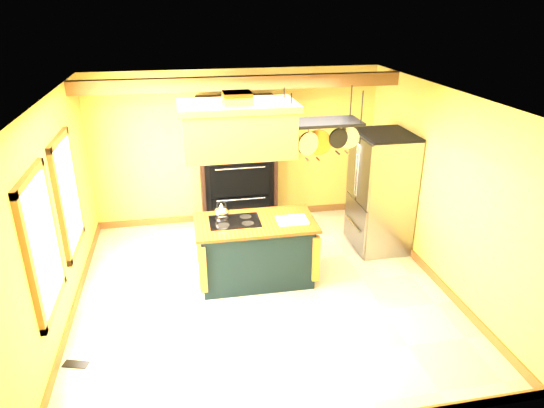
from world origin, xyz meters
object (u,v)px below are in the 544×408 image
object	(u,v)px
range_hood	(238,128)
hutch	(238,177)
refrigerator	(380,194)
kitchen_island	(255,250)
pot_rack	(321,130)

from	to	relation	value
range_hood	hutch	size ratio (longest dim) A/B	0.65
range_hood	refrigerator	distance (m)	2.76
refrigerator	kitchen_island	bearing A→B (deg)	-162.78
range_hood	pot_rack	xyz separation A→B (m)	(1.10, 0.01, -0.09)
kitchen_island	refrigerator	size ratio (longest dim) A/B	0.90
kitchen_island	refrigerator	bearing A→B (deg)	17.70
kitchen_island	hutch	bearing A→B (deg)	90.25
range_hood	refrigerator	xyz separation A→B (m)	(2.32, 0.66, -1.35)
kitchen_island	pot_rack	size ratio (longest dim) A/B	1.51
refrigerator	hutch	xyz separation A→B (m)	(-2.11, 1.27, -0.02)
range_hood	pot_rack	bearing A→B (deg)	0.61
hutch	pot_rack	bearing A→B (deg)	-64.85
refrigerator	hutch	distance (m)	2.46
kitchen_island	range_hood	size ratio (longest dim) A/B	1.13
range_hood	refrigerator	size ratio (longest dim) A/B	0.80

